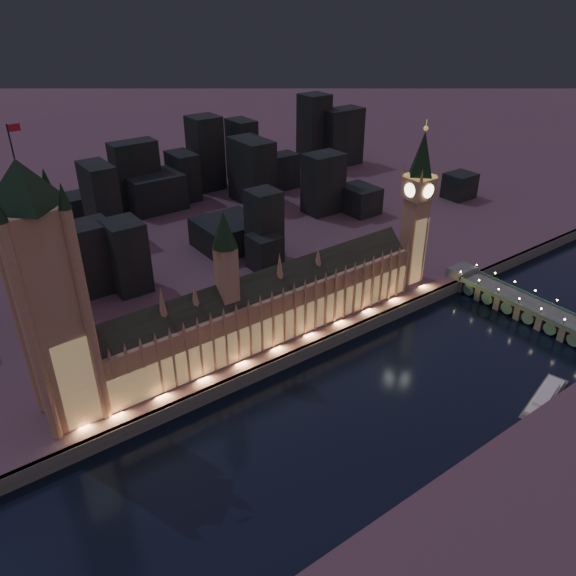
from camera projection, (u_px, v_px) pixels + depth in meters
ground_plane at (347, 404)px, 272.13m from camera, size 2000.00×2000.00×0.00m
north_bank at (43, 156)px, 637.03m from camera, size 2000.00×960.00×8.00m
embankment_wall at (296, 357)px, 299.11m from camera, size 2000.00×2.50×8.00m
palace_of_westminster at (260, 309)px, 298.62m from camera, size 202.00×22.24×78.00m
victoria_tower at (46, 289)px, 223.96m from camera, size 31.68×31.68×129.01m
elizabeth_tower at (418, 196)px, 340.11m from camera, size 18.00×18.00×102.62m
westminster_bridge at (525, 308)px, 339.43m from camera, size 17.42×113.00×15.90m
river_boat at (545, 397)px, 274.19m from camera, size 44.58×20.40×4.50m
city_backdrop at (179, 191)px, 448.54m from camera, size 468.04×215.63×76.71m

